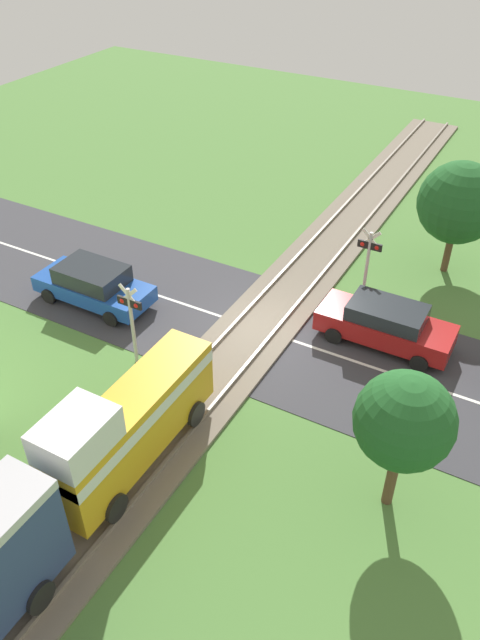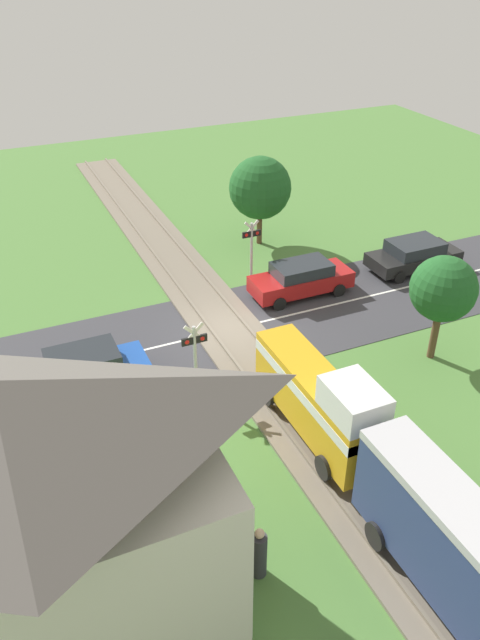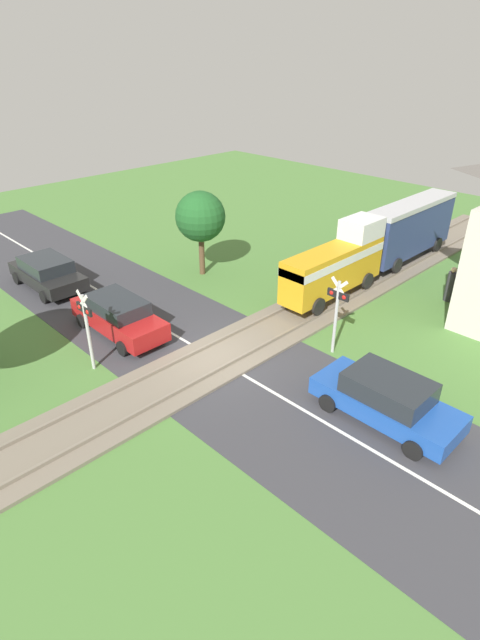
# 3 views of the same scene
# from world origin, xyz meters

# --- Properties ---
(ground_plane) EXTENTS (60.00, 60.00, 0.00)m
(ground_plane) POSITION_xyz_m (0.00, 0.00, 0.00)
(ground_plane) COLOR #4C7A38
(road_surface) EXTENTS (48.00, 6.40, 0.02)m
(road_surface) POSITION_xyz_m (0.00, 0.00, 0.01)
(road_surface) COLOR #38383D
(road_surface) RESTS_ON ground_plane
(track_bed) EXTENTS (2.80, 48.00, 0.24)m
(track_bed) POSITION_xyz_m (0.00, 0.00, 0.07)
(track_bed) COLOR #756B5B
(track_bed) RESTS_ON ground_plane
(train) EXTENTS (1.58, 12.88, 3.18)m
(train) POSITION_xyz_m (0.00, 10.70, 1.86)
(train) COLOR gold
(train) RESTS_ON track_bed
(car_near_crossing) EXTENTS (4.59, 1.86, 1.55)m
(car_near_crossing) POSITION_xyz_m (-4.17, -1.44, 0.81)
(car_near_crossing) COLOR #A81919
(car_near_crossing) RESTS_ON ground_plane
(car_far_side) EXTENTS (4.50, 2.00, 1.53)m
(car_far_side) POSITION_xyz_m (6.11, 1.44, 0.79)
(car_far_side) COLOR #1E4CA8
(car_far_side) RESTS_ON ground_plane
(crossing_signal_west_approach) EXTENTS (0.90, 0.18, 3.03)m
(crossing_signal_west_approach) POSITION_xyz_m (-2.67, -3.50, 1.95)
(crossing_signal_west_approach) COLOR #B7B7B7
(crossing_signal_west_approach) RESTS_ON ground_plane
(crossing_signal_east_approach) EXTENTS (0.90, 0.18, 3.03)m
(crossing_signal_east_approach) POSITION_xyz_m (2.67, 3.50, 1.95)
(crossing_signal_east_approach) COLOR #B7B7B7
(crossing_signal_east_approach) RESTS_ON ground_plane
(tree_roadside_hedge) EXTENTS (2.43, 2.43, 4.19)m
(tree_roadside_hedge) POSITION_xyz_m (-6.42, 4.87, 2.95)
(tree_roadside_hedge) COLOR brown
(tree_roadside_hedge) RESTS_ON ground_plane
(tree_beyond_track) EXTENTS (3.15, 3.15, 4.58)m
(tree_beyond_track) POSITION_xyz_m (-4.83, -7.17, 3.00)
(tree_beyond_track) COLOR brown
(tree_beyond_track) RESTS_ON ground_plane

